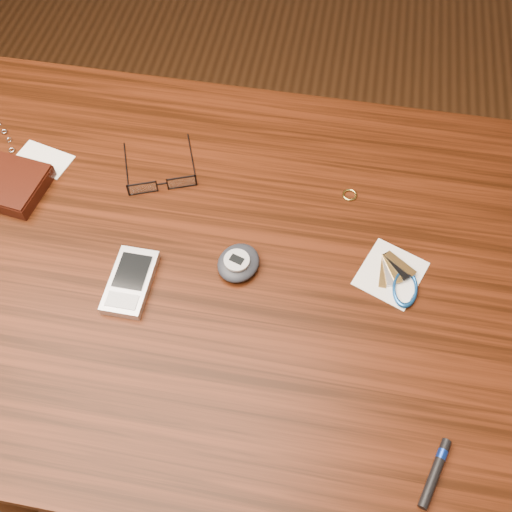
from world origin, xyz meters
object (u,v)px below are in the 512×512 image
at_px(wallet_and_card, 7,183).
at_px(notepad_keys, 398,280).
at_px(pedometer, 238,263).
at_px(desk, 234,296).
at_px(eyeglasses, 162,182).
at_px(pda_phone, 130,282).

relative_size(wallet_and_card, notepad_keys, 1.37).
bearing_deg(pedometer, notepad_keys, 4.27).
xyz_separation_m(wallet_and_card, pedometer, (0.37, -0.08, -0.00)).
relative_size(desk, eyeglasses, 7.26).
relative_size(desk, wallet_and_card, 6.55).
xyz_separation_m(wallet_and_card, eyeglasses, (0.23, 0.04, -0.00)).
xyz_separation_m(pda_phone, notepad_keys, (0.36, 0.07, -0.00)).
bearing_deg(pedometer, pda_phone, -159.16).
distance_m(eyeglasses, pda_phone, 0.17).
xyz_separation_m(desk, notepad_keys, (0.23, 0.01, 0.11)).
distance_m(eyeglasses, notepad_keys, 0.37).
bearing_deg(pedometer, wallet_and_card, 168.29).
bearing_deg(notepad_keys, wallet_and_card, 174.15).
bearing_deg(desk, wallet_and_card, 169.01).
height_order(desk, eyeglasses, eyeglasses).
bearing_deg(eyeglasses, notepad_keys, -15.98).
height_order(wallet_and_card, notepad_keys, wallet_and_card).
bearing_deg(wallet_and_card, pedometer, -11.71).
relative_size(desk, notepad_keys, 8.99).
height_order(wallet_and_card, pedometer, pedometer).
bearing_deg(pda_phone, desk, 25.32).
bearing_deg(pda_phone, pedometer, 20.84).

